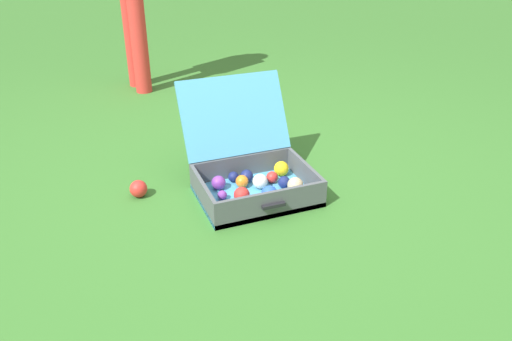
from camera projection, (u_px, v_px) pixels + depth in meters
The scene contains 3 objects.
ground_plane at pixel (251, 196), 2.47m from camera, with size 16.00×16.00×0.00m, color #336B28.
open_suitcase at pixel (252, 170), 2.47m from camera, with size 0.55×0.64×0.50m.
stray_ball_on_grass at pixel (138, 189), 2.45m from camera, with size 0.09×0.09×0.09m, color red.
Camera 1 is at (-0.76, -1.99, 1.25)m, focal length 35.44 mm.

